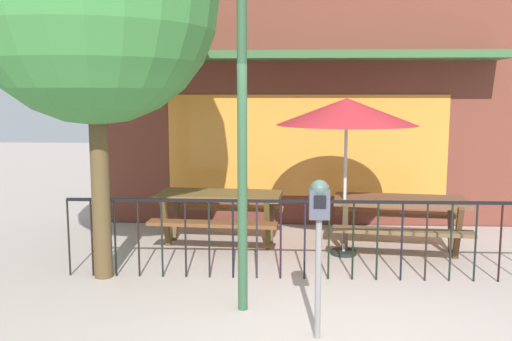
# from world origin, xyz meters

# --- Properties ---
(pub_storefront) EXTENTS (7.18, 1.32, 5.94)m
(pub_storefront) POSITION_xyz_m (0.00, 4.76, 2.95)
(pub_storefront) COLOR #41241F
(pub_storefront) RESTS_ON ground
(patio_fence_front) EXTENTS (6.05, 0.04, 0.97)m
(patio_fence_front) POSITION_xyz_m (-0.00, 1.72, 0.66)
(patio_fence_front) COLOR black
(patio_fence_front) RESTS_ON ground
(picnic_table_left) EXTENTS (1.90, 1.50, 0.79)m
(picnic_table_left) POSITION_xyz_m (-1.33, 3.20, 0.61)
(picnic_table_left) COLOR brown
(picnic_table_left) RESTS_ON ground
(picnic_table_right) EXTENTS (1.96, 1.58, 0.79)m
(picnic_table_right) POSITION_xyz_m (1.22, 2.90, 0.61)
(picnic_table_right) COLOR brown
(picnic_table_right) RESTS_ON ground
(patio_umbrella) EXTENTS (1.91, 1.91, 2.16)m
(patio_umbrella) POSITION_xyz_m (0.44, 2.77, 1.96)
(patio_umbrella) COLOR black
(patio_umbrella) RESTS_ON ground
(parking_meter_near) EXTENTS (0.18, 0.17, 1.46)m
(parking_meter_near) POSITION_xyz_m (-0.09, 0.09, 1.13)
(parking_meter_near) COLOR gray
(parking_meter_near) RESTS_ON ground
(street_lamp) EXTENTS (0.28, 0.28, 3.54)m
(street_lamp) POSITION_xyz_m (-0.82, 0.74, 2.34)
(street_lamp) COLOR #2D5133
(street_lamp) RESTS_ON ground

